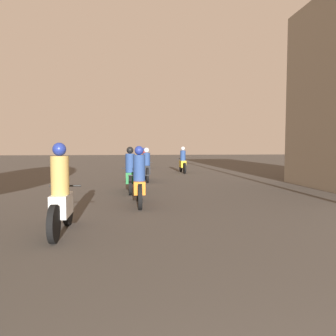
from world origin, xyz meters
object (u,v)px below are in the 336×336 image
(motorcycle_green, at_px, (130,174))
(motorcycle_yellow, at_px, (183,162))
(motorcycle_white, at_px, (61,197))
(motorcycle_orange, at_px, (139,182))
(motorcycle_black, at_px, (147,168))
(motorcycle_blue, at_px, (145,160))

(motorcycle_green, height_order, motorcycle_yellow, motorcycle_green)
(motorcycle_white, distance_m, motorcycle_orange, 3.13)
(motorcycle_orange, bearing_deg, motorcycle_white, -126.78)
(motorcycle_white, xyz_separation_m, motorcycle_orange, (1.50, 2.75, -0.03))
(motorcycle_white, distance_m, motorcycle_green, 5.47)
(motorcycle_black, height_order, motorcycle_blue, motorcycle_black)
(motorcycle_green, bearing_deg, motorcycle_black, 69.06)
(motorcycle_white, bearing_deg, motorcycle_yellow, 79.46)
(motorcycle_white, relative_size, motorcycle_yellow, 0.92)
(motorcycle_black, bearing_deg, motorcycle_orange, -104.49)
(motorcycle_orange, distance_m, motorcycle_blue, 15.05)
(motorcycle_orange, xyz_separation_m, motorcycle_black, (0.51, 6.11, -0.02))
(motorcycle_black, bearing_deg, motorcycle_white, -112.51)
(motorcycle_white, bearing_deg, motorcycle_black, 85.00)
(motorcycle_white, xyz_separation_m, motorcycle_green, (1.27, 5.32, -0.04))
(motorcycle_white, height_order, motorcycle_yellow, motorcycle_white)
(motorcycle_green, bearing_deg, motorcycle_orange, -93.68)
(motorcycle_yellow, bearing_deg, motorcycle_white, -116.73)
(motorcycle_white, height_order, motorcycle_orange, motorcycle_white)
(motorcycle_orange, bearing_deg, motorcycle_blue, 78.68)
(motorcycle_blue, bearing_deg, motorcycle_black, -92.76)
(motorcycle_orange, relative_size, motorcycle_blue, 1.01)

